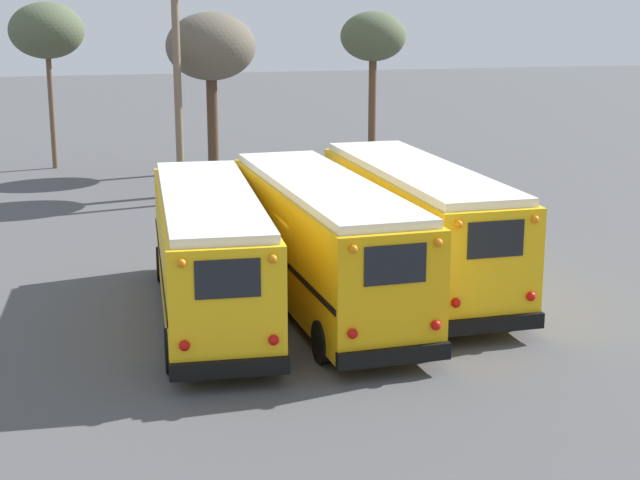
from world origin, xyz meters
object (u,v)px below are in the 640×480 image
bare_tree_1 (47,31)px  bare_tree_3 (211,49)px  school_bus_0 (210,251)px  school_bus_1 (323,240)px  utility_pole (177,78)px  bare_tree_0 (373,39)px  school_bus_2 (417,222)px  bare_tree_2 (209,47)px

bare_tree_1 → bare_tree_3: size_ratio=1.05×
school_bus_0 → school_bus_1: size_ratio=0.95×
utility_pole → bare_tree_0: 11.99m
school_bus_1 → bare_tree_1: bare_tree_1 is taller
school_bus_0 → school_bus_2: school_bus_2 is taller
bare_tree_0 → bare_tree_3: bare_tree_3 is taller
utility_pole → bare_tree_3: 2.61m
school_bus_1 → bare_tree_1: (-7.04, 23.45, 4.47)m
school_bus_1 → utility_pole: utility_pole is taller
bare_tree_3 → school_bus_0: bearing=-98.1°
school_bus_1 → utility_pole: (-2.17, 13.95, 3.03)m
school_bus_2 → utility_pole: bearing=111.8°
school_bus_2 → bare_tree_1: bare_tree_1 is taller
utility_pole → bare_tree_0: size_ratio=1.31×
school_bus_2 → bare_tree_0: size_ratio=1.42×
school_bus_1 → bare_tree_0: bearing=70.0°
school_bus_0 → bare_tree_1: 24.40m
school_bus_2 → bare_tree_2: 20.21m
school_bus_2 → bare_tree_0: 20.58m
utility_pole → bare_tree_2: size_ratio=1.35×
utility_pole → bare_tree_2: bearing=72.8°
school_bus_2 → bare_tree_0: bare_tree_0 is taller
school_bus_1 → bare_tree_0: bare_tree_0 is taller
bare_tree_1 → school_bus_1: bearing=-73.3°
utility_pole → bare_tree_0: utility_pole is taller
school_bus_0 → bare_tree_3: (2.29, 15.99, 4.06)m
school_bus_1 → bare_tree_0: (7.58, 20.85, 4.10)m
school_bus_0 → school_bus_2: (5.84, 1.38, 0.09)m
school_bus_0 → school_bus_2: 6.00m
bare_tree_2 → utility_pole: bearing=-107.2°
bare_tree_1 → bare_tree_3: 9.97m
school_bus_0 → bare_tree_2: size_ratio=1.44×
bare_tree_3 → bare_tree_0: bearing=31.4°
school_bus_1 → school_bus_0: bearing=-176.7°
utility_pole → bare_tree_0: bearing=35.3°
bare_tree_3 → school_bus_2: bearing=-76.3°
bare_tree_2 → bare_tree_3: (-0.59, -5.02, 0.20)m
bare_tree_0 → bare_tree_2: 7.62m
school_bus_2 → bare_tree_2: bearing=98.6°
school_bus_1 → bare_tree_3: size_ratio=1.45×
school_bus_0 → bare_tree_2: bare_tree_2 is taller
school_bus_0 → bare_tree_3: bare_tree_3 is taller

